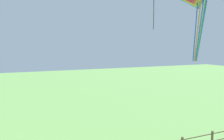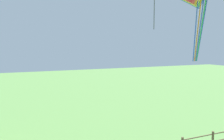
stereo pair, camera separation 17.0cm
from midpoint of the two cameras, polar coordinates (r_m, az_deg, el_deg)
The scene contains 0 objects.
Camera 1 is at (-6.11, -3.68, 6.51)m, focal length 40.00 mm.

